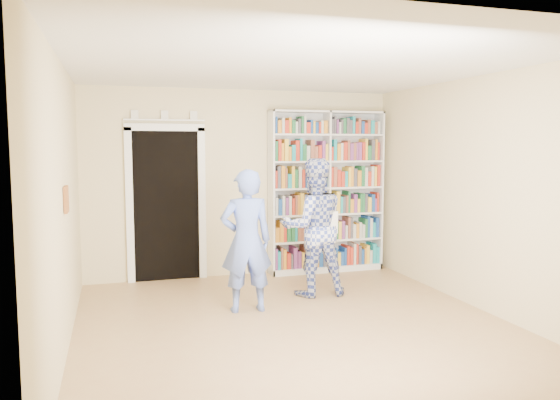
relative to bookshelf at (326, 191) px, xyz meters
name	(u,v)px	position (x,y,z in m)	size (l,w,h in m)	color
floor	(297,328)	(-1.25, -2.34, -1.22)	(5.00, 5.00, 0.00)	#A77A51
ceiling	(298,65)	(-1.25, -2.34, 1.48)	(5.00, 5.00, 0.00)	white
wall_back	(242,183)	(-1.25, 0.16, 0.13)	(4.50, 4.50, 0.00)	beige
wall_left	(62,207)	(-3.50, -2.34, 0.13)	(5.00, 5.00, 0.00)	beige
wall_right	(484,194)	(1.00, -2.34, 0.13)	(5.00, 5.00, 0.00)	beige
bookshelf	(326,191)	(0.00, 0.00, 0.00)	(1.75, 0.33, 2.41)	white
doorway	(166,197)	(-2.35, 0.13, -0.04)	(1.10, 0.08, 2.43)	black
wall_art	(66,199)	(-3.48, -2.14, 0.18)	(0.03, 0.25, 0.25)	maroon
man_blue	(246,241)	(-1.62, -1.62, -0.40)	(0.60, 0.39, 1.64)	#6480DE
man_plaid	(313,227)	(-0.65, -1.19, -0.35)	(0.85, 0.66, 1.74)	#33449D
paper_sheet	(331,223)	(-0.48, -1.38, -0.27)	(0.20, 0.01, 0.28)	white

